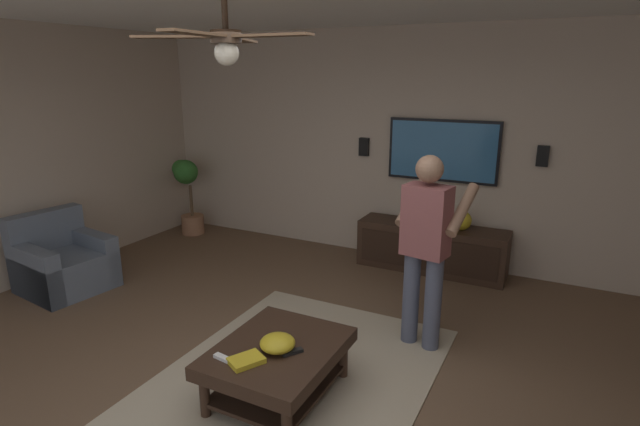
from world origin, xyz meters
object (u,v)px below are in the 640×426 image
Objects in this scene: person_standing at (426,241)px; potted_plant_tall at (187,184)px; book at (246,360)px; vase_round at (462,220)px; armchair at (63,264)px; remote_black at (292,352)px; coffee_table at (278,359)px; wall_speaker_left at (543,156)px; media_console at (431,248)px; ceiling_fan at (224,41)px; tv at (443,151)px; bowl at (278,343)px; wall_speaker_right at (364,147)px; remote_white at (223,358)px.

person_standing is 1.50× the size of potted_plant_tall.
book is 1.00× the size of vase_round.
armchair is 6.05× the size of remote_black.
vase_round is (2.83, -0.67, 0.36)m from coffee_table.
wall_speaker_left is (3.10, -1.40, 1.10)m from coffee_table.
potted_plant_tall is at bearing 95.73° from wall_speaker_left.
ceiling_fan reaches higher than media_console.
tv is at bearing 31.15° from remote_black.
remote_black is at bearing -3.13° from armchair.
media_console is 1.55× the size of potted_plant_tall.
bowl is at bearing 160.88° from person_standing.
wall_speaker_right is at bearing 37.85° from book.
armchair is 3.08m from book.
armchair is at bearing 136.60° from wall_speaker_right.
tv is (0.24, 0.00, 1.11)m from media_console.
media_console is 7.73× the size of wall_speaker_left.
person_standing is 7.45× the size of wall_speaker_right.
vase_round is at bearing 39.00° from armchair.
person_standing is 7.45× the size of wall_speaker_left.
remote_white and remote_black have the same top height.
coffee_table is at bearing -6.41° from tv.
bowl reaches higher than coffee_table.
armchair reaches higher than media_console.
remote_white is at bearing -173.35° from wall_speaker_right.
potted_plant_tall is at bearing 79.09° from person_standing.
potted_plant_tall is 4.98× the size of book.
potted_plant_tall is 4.15m from bowl.
coffee_table is 4.12m from potted_plant_tall.
ceiling_fan reaches higher than armchair.
potted_plant_tall is 4.24m from remote_black.
person_standing is 1.83m from remote_white.
potted_plant_tall is 4.15m from remote_white.
armchair reaches higher than vase_round.
ceiling_fan reaches higher than book.
potted_plant_tall is 4.13m from ceiling_fan.
potted_plant_tall is 3.80m from vase_round.
remote_black is 3.37m from wall_speaker_right.
person_standing is 2.39m from wall_speaker_right.
wall_speaker_right is (3.10, 0.63, 1.07)m from coffee_table.
potted_plant_tall is 0.92× the size of ceiling_fan.
wall_speaker_left is (0.25, -1.06, 1.13)m from media_console.
book is at bearing -8.19° from armchair.
ceiling_fan reaches higher than wall_speaker_left.
remote_white is at bearing 164.01° from vase_round.
ceiling_fan is (0.38, 0.16, 2.03)m from remote_white.
person_standing reaches higher than remote_white.
book is 3.20m from vase_round.
person_standing is 6.67× the size of bowl.
armchair is at bearing 109.45° from person_standing.
vase_round is (-0.25, -0.32, -0.73)m from tv.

